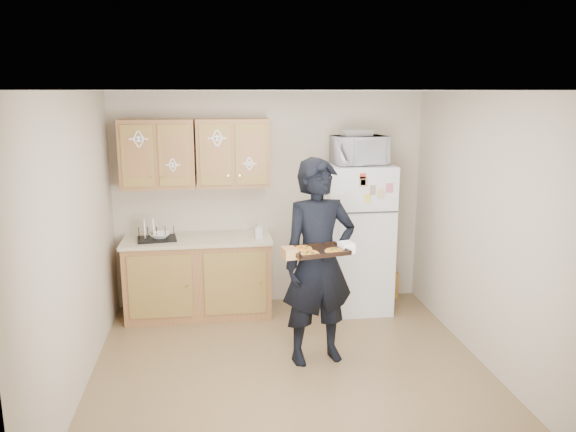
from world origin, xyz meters
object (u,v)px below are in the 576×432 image
at_px(person, 319,262).
at_px(dish_rack, 157,232).
at_px(baking_tray, 318,251).
at_px(microwave, 359,150).
at_px(refrigerator, 356,238).

relative_size(person, dish_rack, 4.64).
xyz_separation_m(baking_tray, microwave, (0.73, 1.48, 0.71)).
bearing_deg(baking_tray, microwave, 51.78).
distance_m(refrigerator, person, 1.41).
bearing_deg(microwave, dish_rack, 170.21).
xyz_separation_m(person, baking_tray, (-0.06, -0.29, 0.19)).
xyz_separation_m(refrigerator, person, (-0.67, -1.23, 0.11)).
height_order(person, microwave, microwave).
relative_size(refrigerator, baking_tray, 3.63).
bearing_deg(microwave, baking_tray, -124.38).
distance_m(person, dish_rack, 2.01).
xyz_separation_m(refrigerator, dish_rack, (-2.24, 0.02, 0.13)).
bearing_deg(baking_tray, refrigerator, 52.57).
xyz_separation_m(microwave, dish_rack, (-2.24, 0.07, -0.88)).
height_order(microwave, dish_rack, microwave).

